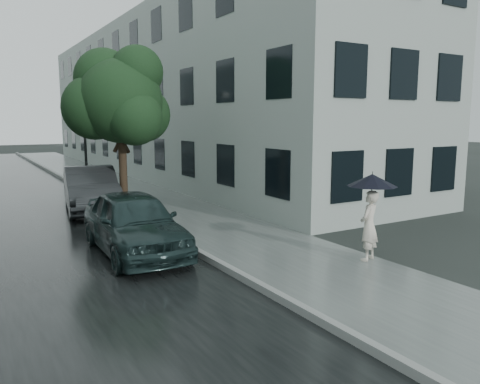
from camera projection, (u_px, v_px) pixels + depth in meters
ground at (285, 260)px, 10.88m from camera, size 120.00×120.00×0.00m
sidewalk at (132, 192)px, 21.18m from camera, size 3.50×60.00×0.01m
kerb_near at (91, 194)px, 20.24m from camera, size 0.15×60.00×0.15m
asphalt_road at (1, 202)px, 18.47m from camera, size 6.85×60.00×0.00m
building_near at (172, 100)px, 29.51m from camera, size 7.02×36.00×9.00m
pedestrian at (369, 226)px, 10.74m from camera, size 0.70×0.60×1.63m
umbrella at (372, 180)px, 10.59m from camera, size 1.24×1.24×1.13m
street_tree at (119, 100)px, 16.07m from camera, size 3.76×3.42×5.75m
lamp_post at (81, 132)px, 21.05m from camera, size 0.83×0.43×4.67m
car_near at (134, 222)px, 11.34m from camera, size 1.93×4.51×1.52m
car_far at (91, 189)px, 16.68m from camera, size 2.33×4.97×1.57m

